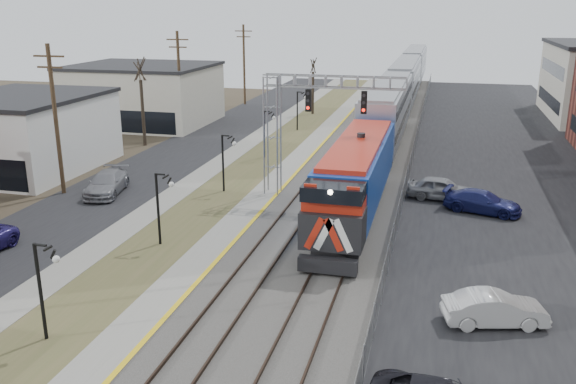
% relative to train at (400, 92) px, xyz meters
% --- Properties ---
extents(street_west, '(7.00, 120.00, 0.04)m').
position_rel_train_xyz_m(street_west, '(-17.00, -25.42, -2.90)').
color(street_west, black).
rests_on(street_west, ground).
extents(sidewalk, '(2.00, 120.00, 0.08)m').
position_rel_train_xyz_m(sidewalk, '(-12.50, -25.42, -2.88)').
color(sidewalk, gray).
rests_on(sidewalk, ground).
extents(grass_median, '(4.00, 120.00, 0.06)m').
position_rel_train_xyz_m(grass_median, '(-9.50, -25.42, -2.89)').
color(grass_median, '#484C28').
rests_on(grass_median, ground).
extents(platform, '(2.00, 120.00, 0.24)m').
position_rel_train_xyz_m(platform, '(-6.50, -25.42, -2.80)').
color(platform, gray).
rests_on(platform, ground).
extents(ballast_bed, '(8.00, 120.00, 0.20)m').
position_rel_train_xyz_m(ballast_bed, '(-1.50, -25.42, -2.82)').
color(ballast_bed, '#595651').
rests_on(ballast_bed, ground).
extents(parking_lot, '(16.00, 120.00, 0.04)m').
position_rel_train_xyz_m(parking_lot, '(10.50, -25.42, -2.90)').
color(parking_lot, black).
rests_on(parking_lot, ground).
extents(platform_edge, '(0.24, 120.00, 0.01)m').
position_rel_train_xyz_m(platform_edge, '(-5.62, -25.42, -2.67)').
color(platform_edge, gold).
rests_on(platform_edge, platform).
extents(track_near, '(1.58, 120.00, 0.15)m').
position_rel_train_xyz_m(track_near, '(-3.50, -25.42, -2.64)').
color(track_near, '#2D2119').
rests_on(track_near, ballast_bed).
extents(track_far, '(1.58, 120.00, 0.15)m').
position_rel_train_xyz_m(track_far, '(-0.00, -25.42, -2.64)').
color(track_far, '#2D2119').
rests_on(track_far, ballast_bed).
extents(train, '(3.00, 85.85, 5.33)m').
position_rel_train_xyz_m(train, '(0.00, 0.00, 0.00)').
color(train, '#123A99').
rests_on(train, ground).
extents(signal_gantry, '(9.00, 1.07, 8.15)m').
position_rel_train_xyz_m(signal_gantry, '(-4.28, -32.42, 2.67)').
color(signal_gantry, gray).
rests_on(signal_gantry, ground).
extents(lampposts, '(0.14, 62.14, 4.00)m').
position_rel_train_xyz_m(lampposts, '(-9.50, -42.13, -0.92)').
color(lampposts, black).
rests_on(lampposts, ground).
extents(utility_poles, '(0.28, 80.28, 10.00)m').
position_rel_train_xyz_m(utility_poles, '(-20.00, -35.42, 2.08)').
color(utility_poles, '#4C3823').
rests_on(utility_poles, ground).
extents(fence, '(0.04, 120.00, 1.60)m').
position_rel_train_xyz_m(fence, '(2.70, -25.42, -2.12)').
color(fence, gray).
rests_on(fence, ground).
extents(bare_trees, '(12.30, 42.30, 5.95)m').
position_rel_train_xyz_m(bare_trees, '(-18.16, -21.50, -0.22)').
color(bare_trees, '#382D23').
rests_on(bare_trees, ground).
extents(car_lot_b, '(4.32, 2.39, 1.35)m').
position_rel_train_xyz_m(car_lot_b, '(7.28, -47.02, -2.24)').
color(car_lot_b, silver).
rests_on(car_lot_b, ground).
extents(car_lot_d, '(5.01, 3.05, 1.36)m').
position_rel_train_xyz_m(car_lot_d, '(7.53, -32.68, -2.24)').
color(car_lot_d, navy).
rests_on(car_lot_d, ground).
extents(car_lot_e, '(4.57, 2.19, 1.51)m').
position_rel_train_xyz_m(car_lot_e, '(5.03, -30.63, -2.17)').
color(car_lot_e, gray).
rests_on(car_lot_e, ground).
extents(car_street_b, '(3.14, 5.42, 1.48)m').
position_rel_train_xyz_m(car_street_b, '(-17.01, -34.85, -2.18)').
color(car_street_b, gray).
rests_on(car_street_b, ground).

